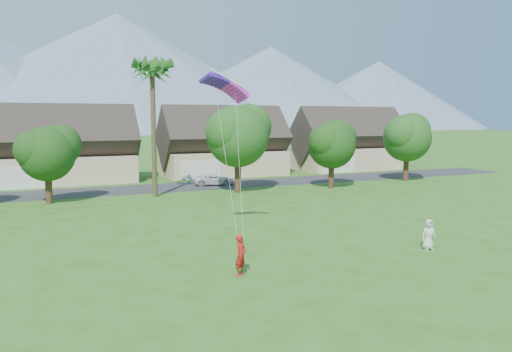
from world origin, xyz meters
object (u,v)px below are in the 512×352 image
parafoil_kite (225,85)px  watcher (429,234)px  kite_flyer (241,255)px  parked_car (214,180)px

parafoil_kite → watcher: bearing=-47.8°
kite_flyer → watcher: size_ratio=1.12×
kite_flyer → parked_car: 31.41m
kite_flyer → parked_car: size_ratio=0.44×
watcher → parked_car: size_ratio=0.39×
kite_flyer → watcher: (11.16, 0.04, -0.10)m
parked_car → kite_flyer: bearing=173.1°
kite_flyer → parafoil_kite: size_ratio=0.61×
watcher → parafoil_kite: 14.24m
parked_car → parafoil_kite: parafoil_kite is taller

